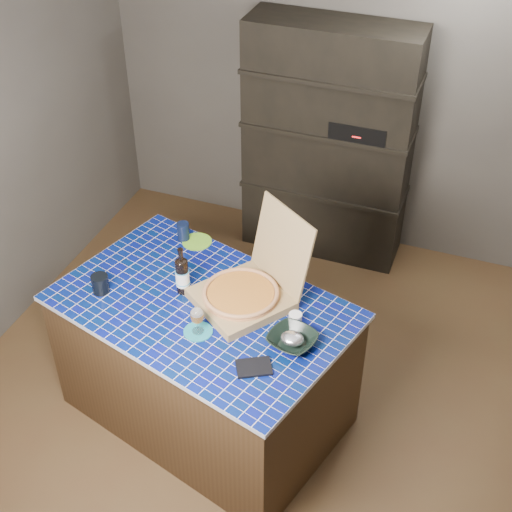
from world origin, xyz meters
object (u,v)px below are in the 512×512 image
at_px(pizza_box, 245,291).
at_px(dvd_case, 254,367).
at_px(wine_glass, 197,316).
at_px(mead_bottle, 182,275).
at_px(kitchen_island, 206,361).
at_px(bowl, 292,340).

distance_m(pizza_box, dvd_case, 0.51).
height_order(pizza_box, wine_glass, pizza_box).
height_order(pizza_box, mead_bottle, pizza_box).
bearing_deg(kitchen_island, bowl, 4.66).
height_order(mead_bottle, dvd_case, mead_bottle).
height_order(pizza_box, dvd_case, pizza_box).
distance_m(kitchen_island, pizza_box, 0.55).
relative_size(pizza_box, wine_glass, 4.43).
height_order(kitchen_island, dvd_case, dvd_case).
bearing_deg(mead_bottle, kitchen_island, -26.50).
relative_size(mead_bottle, wine_glass, 1.85).
relative_size(wine_glass, bowl, 0.67).
height_order(kitchen_island, bowl, bowl).
bearing_deg(pizza_box, mead_bottle, -137.76).
bearing_deg(wine_glass, mead_bottle, 127.93).
bearing_deg(bowl, dvd_case, -118.74).
bearing_deg(kitchen_island, pizza_box, 45.50).
bearing_deg(dvd_case, pizza_box, 176.86).
relative_size(wine_glass, dvd_case, 0.92).
bearing_deg(dvd_case, bowl, 122.16).
xyz_separation_m(mead_bottle, bowl, (0.69, -0.18, -0.09)).
relative_size(kitchen_island, pizza_box, 2.55).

